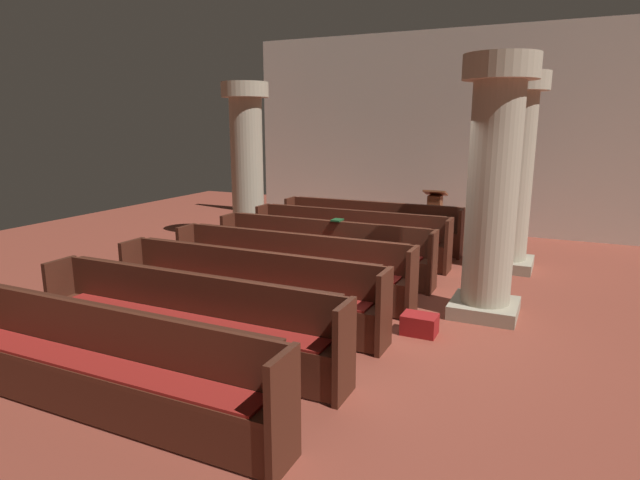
% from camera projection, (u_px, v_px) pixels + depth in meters
% --- Properties ---
extents(ground_plane, '(19.20, 19.20, 0.00)m').
position_uv_depth(ground_plane, '(361.00, 312.00, 7.06)').
color(ground_plane, brown).
extents(back_wall, '(10.00, 0.16, 4.50)m').
position_uv_depth(back_wall, '(457.00, 133.00, 11.95)').
color(back_wall, silver).
rests_on(back_wall, ground).
extents(pew_row_0, '(3.66, 0.46, 0.92)m').
position_uv_depth(pew_row_0, '(370.00, 224.00, 10.58)').
color(pew_row_0, '#4C2316').
rests_on(pew_row_0, ground).
extents(pew_row_1, '(3.66, 0.46, 0.92)m').
position_uv_depth(pew_row_1, '(349.00, 235.00, 9.56)').
color(pew_row_1, '#4C2316').
rests_on(pew_row_1, ground).
extents(pew_row_2, '(3.66, 0.47, 0.92)m').
position_uv_depth(pew_row_2, '(323.00, 248.00, 8.55)').
color(pew_row_2, '#4C2316').
rests_on(pew_row_2, ground).
extents(pew_row_3, '(3.66, 0.46, 0.92)m').
position_uv_depth(pew_row_3, '(289.00, 265.00, 7.54)').
color(pew_row_3, '#4C2316').
rests_on(pew_row_3, ground).
extents(pew_row_4, '(3.66, 0.46, 0.92)m').
position_uv_depth(pew_row_4, '(246.00, 287.00, 6.52)').
color(pew_row_4, '#4C2316').
rests_on(pew_row_4, ground).
extents(pew_row_5, '(3.66, 0.47, 0.92)m').
position_uv_depth(pew_row_5, '(186.00, 317.00, 5.51)').
color(pew_row_5, '#4C2316').
rests_on(pew_row_5, ground).
extents(pew_row_6, '(3.66, 0.46, 0.92)m').
position_uv_depth(pew_row_6, '(99.00, 361.00, 4.50)').
color(pew_row_6, '#4C2316').
rests_on(pew_row_6, ground).
extents(pillar_aisle_side, '(0.96, 0.96, 3.28)m').
position_uv_depth(pillar_aisle_side, '(512.00, 169.00, 8.82)').
color(pillar_aisle_side, '#9F967E').
rests_on(pillar_aisle_side, ground).
extents(pillar_far_side, '(0.96, 0.96, 3.28)m').
position_uv_depth(pillar_far_side, '(247.00, 160.00, 11.01)').
color(pillar_far_side, '#9F967E').
rests_on(pillar_far_side, ground).
extents(pillar_aisle_rear, '(0.91, 0.91, 3.28)m').
position_uv_depth(pillar_aisle_rear, '(493.00, 185.00, 6.60)').
color(pillar_aisle_rear, '#9F967E').
rests_on(pillar_aisle_rear, ground).
extents(lectern, '(0.48, 0.45, 1.08)m').
position_uv_depth(lectern, '(434.00, 218.00, 11.39)').
color(lectern, brown).
rests_on(lectern, ground).
extents(hymn_book, '(0.16, 0.21, 0.03)m').
position_uv_depth(hymn_book, '(337.00, 220.00, 8.55)').
color(hymn_book, '#194723').
rests_on(hymn_book, pew_row_2).
extents(kneeler_box_red, '(0.41, 0.30, 0.24)m').
position_uv_depth(kneeler_box_red, '(419.00, 324.00, 6.30)').
color(kneeler_box_red, maroon).
rests_on(kneeler_box_red, ground).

